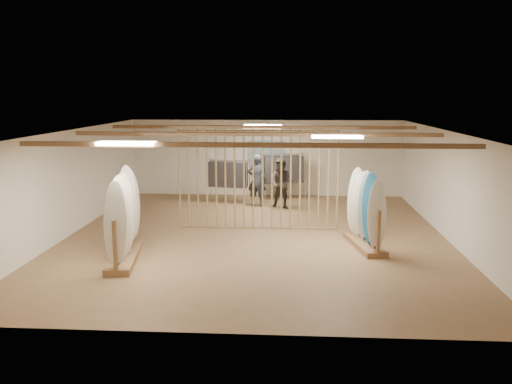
# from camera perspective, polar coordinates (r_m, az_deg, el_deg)

# --- Properties ---
(floor) EXTENTS (12.00, 12.00, 0.00)m
(floor) POSITION_cam_1_polar(r_m,az_deg,el_deg) (14.52, 0.00, -4.66)
(floor) COLOR #936C47
(floor) RESTS_ON ground
(ceiling) EXTENTS (12.00, 12.00, 0.00)m
(ceiling) POSITION_cam_1_polar(r_m,az_deg,el_deg) (14.06, 0.00, 6.43)
(ceiling) COLOR gray
(ceiling) RESTS_ON ground
(wall_back) EXTENTS (12.00, 0.00, 12.00)m
(wall_back) POSITION_cam_1_polar(r_m,az_deg,el_deg) (20.15, 1.09, 3.61)
(wall_back) COLOR white
(wall_back) RESTS_ON ground
(wall_front) EXTENTS (12.00, 0.00, 12.00)m
(wall_front) POSITION_cam_1_polar(r_m,az_deg,el_deg) (8.38, -2.63, -5.98)
(wall_front) COLOR white
(wall_front) RESTS_ON ground
(wall_left) EXTENTS (0.00, 12.00, 12.00)m
(wall_left) POSITION_cam_1_polar(r_m,az_deg,el_deg) (15.37, -18.95, 0.95)
(wall_left) COLOR white
(wall_left) RESTS_ON ground
(wall_right) EXTENTS (0.00, 12.00, 12.00)m
(wall_right) POSITION_cam_1_polar(r_m,az_deg,el_deg) (14.77, 19.74, 0.54)
(wall_right) COLOR white
(wall_right) RESTS_ON ground
(ceiling_slats) EXTENTS (9.50, 6.12, 0.10)m
(ceiling_slats) POSITION_cam_1_polar(r_m,az_deg,el_deg) (14.06, 0.00, 6.10)
(ceiling_slats) COLOR #946943
(ceiling_slats) RESTS_ON ground
(light_panels) EXTENTS (1.20, 0.35, 0.06)m
(light_panels) POSITION_cam_1_polar(r_m,az_deg,el_deg) (14.06, 0.00, 6.19)
(light_panels) COLOR white
(light_panels) RESTS_ON ground
(bamboo_partition) EXTENTS (4.45, 0.05, 2.78)m
(bamboo_partition) POSITION_cam_1_polar(r_m,az_deg,el_deg) (15.01, 0.19, 1.30)
(bamboo_partition) COLOR #A98652
(bamboo_partition) RESTS_ON ground
(poster) EXTENTS (1.40, 0.03, 0.90)m
(poster) POSITION_cam_1_polar(r_m,az_deg,el_deg) (20.11, 1.09, 4.16)
(poster) COLOR #3373B5
(poster) RESTS_ON ground
(rack_left) EXTENTS (0.92, 2.54, 2.01)m
(rack_left) POSITION_cam_1_polar(r_m,az_deg,el_deg) (12.70, -13.74, -3.95)
(rack_left) COLOR #946943
(rack_left) RESTS_ON floor
(rack_right) EXTENTS (0.88, 2.04, 1.89)m
(rack_right) POSITION_cam_1_polar(r_m,az_deg,el_deg) (13.61, 11.43, -3.10)
(rack_right) COLOR #946943
(rack_right) RESTS_ON floor
(clothing_rack_a) EXTENTS (1.42, 0.61, 1.54)m
(clothing_rack_a) POSITION_cam_1_polar(r_m,az_deg,el_deg) (18.75, -2.95, 1.86)
(clothing_rack_a) COLOR silver
(clothing_rack_a) RESTS_ON floor
(clothing_rack_b) EXTENTS (1.50, 0.80, 1.67)m
(clothing_rack_b) POSITION_cam_1_polar(r_m,az_deg,el_deg) (19.37, 2.86, 2.39)
(clothing_rack_b) COLOR silver
(clothing_rack_b) RESTS_ON floor
(shopper_a) EXTENTS (0.81, 0.63, 2.00)m
(shopper_a) POSITION_cam_1_polar(r_m,az_deg,el_deg) (18.19, 0.10, 1.61)
(shopper_a) COLOR #292B31
(shopper_a) RESTS_ON floor
(shopper_b) EXTENTS (1.08, 0.95, 1.89)m
(shopper_b) POSITION_cam_1_polar(r_m,az_deg,el_deg) (17.82, 2.72, 1.24)
(shopper_b) COLOR #2F2A24
(shopper_b) RESTS_ON floor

